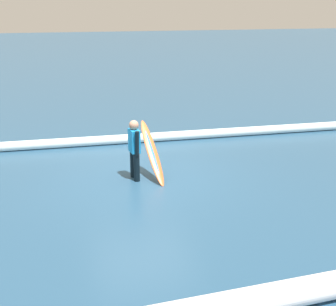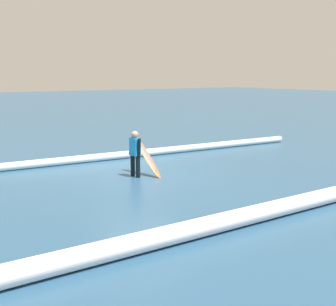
# 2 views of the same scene
# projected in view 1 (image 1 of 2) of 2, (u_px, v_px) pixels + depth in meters

# --- Properties ---
(ground_plane) EXTENTS (136.29, 136.29, 0.00)m
(ground_plane) POSITION_uv_depth(u_px,v_px,m) (142.00, 175.00, 10.42)
(ground_plane) COLOR navy
(surfer) EXTENTS (0.23, 0.62, 1.41)m
(surfer) POSITION_uv_depth(u_px,v_px,m) (134.00, 147.00, 9.95)
(surfer) COLOR black
(surfer) RESTS_ON ground_plane
(surfboard) EXTENTS (0.38, 1.40, 1.25)m
(surfboard) POSITION_uv_depth(u_px,v_px,m) (152.00, 152.00, 10.15)
(surfboard) COLOR #E55926
(surfboard) RESTS_ON ground_plane
(wave_crest_foreground) EXTENTS (21.58, 1.83, 0.27)m
(wave_crest_foreground) POSITION_uv_depth(u_px,v_px,m) (55.00, 143.00, 12.41)
(wave_crest_foreground) COLOR white
(wave_crest_foreground) RESTS_ON ground_plane
(wave_crest_midground) EXTENTS (16.25, 0.53, 0.38)m
(wave_crest_midground) POSITION_uv_depth(u_px,v_px,m) (316.00, 288.00, 5.90)
(wave_crest_midground) COLOR white
(wave_crest_midground) RESTS_ON ground_plane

